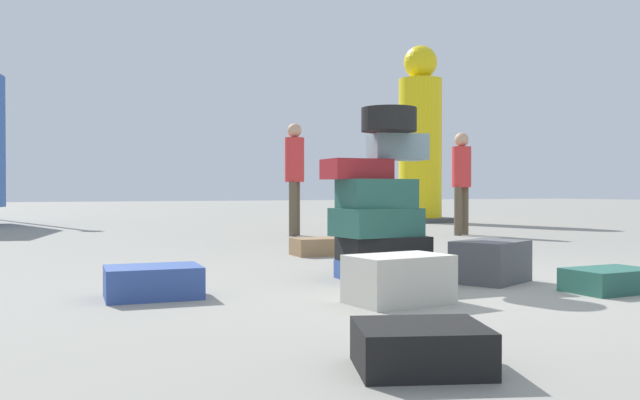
{
  "coord_description": "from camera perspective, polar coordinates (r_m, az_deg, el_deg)",
  "views": [
    {
      "loc": [
        -3.01,
        -4.04,
        0.7
      ],
      "look_at": [
        -0.3,
        1.83,
        0.61
      ],
      "focal_mm": 38.07,
      "sensor_mm": 36.0,
      "label": 1
    }
  ],
  "objects": [
    {
      "name": "ground_plane",
      "position": [
        5.09,
        11.87,
        -7.14
      ],
      "size": [
        80.0,
        80.0,
        0.0
      ],
      "primitive_type": "plane",
      "color": "gray"
    },
    {
      "name": "suitcase_tower",
      "position": [
        5.38,
        5.13,
        -0.6
      ],
      "size": [
        0.89,
        0.66,
        1.35
      ],
      "color": "#334F99",
      "rests_on": "ground"
    },
    {
      "name": "suitcase_teal_left_side",
      "position": [
        5.12,
        23.18,
        -6.22
      ],
      "size": [
        0.59,
        0.4,
        0.16
      ],
      "primitive_type": "cube",
      "rotation": [
        0.0,
        0.0,
        0.01
      ],
      "color": "#26594C",
      "rests_on": "ground"
    },
    {
      "name": "suitcase_cream_white_trunk",
      "position": [
        4.28,
        6.66,
        -6.62
      ],
      "size": [
        0.65,
        0.46,
        0.3
      ],
      "primitive_type": "cube",
      "rotation": [
        0.0,
        0.0,
        0.1
      ],
      "color": "beige",
      "rests_on": "ground"
    },
    {
      "name": "suitcase_navy_foreground_far",
      "position": [
        4.59,
        -13.86,
        -6.7
      ],
      "size": [
        0.64,
        0.48,
        0.21
      ],
      "primitive_type": "cube",
      "rotation": [
        0.0,
        0.0,
        -0.08
      ],
      "color": "#334F99",
      "rests_on": "ground"
    },
    {
      "name": "suitcase_black_right_side",
      "position": [
        2.74,
        8.45,
        -12.15
      ],
      "size": [
        0.61,
        0.56,
        0.18
      ],
      "primitive_type": "cube",
      "rotation": [
        0.0,
        0.0,
        -0.34
      ],
      "color": "black",
      "rests_on": "ground"
    },
    {
      "name": "suitcase_charcoal_foreground_near",
      "position": [
        5.36,
        14.15,
        -5.04
      ],
      "size": [
        0.69,
        0.62,
        0.32
      ],
      "primitive_type": "cube",
      "rotation": [
        0.0,
        0.0,
        0.44
      ],
      "color": "#4C4C51",
      "rests_on": "ground"
    },
    {
      "name": "suitcase_brown_behind_tower",
      "position": [
        7.4,
        0.78,
        -3.91
      ],
      "size": [
        0.82,
        0.46,
        0.19
      ],
      "primitive_type": "cube",
      "rotation": [
        0.0,
        0.0,
        -0.07
      ],
      "color": "olive",
      "rests_on": "ground"
    },
    {
      "name": "person_bearded_onlooker",
      "position": [
        10.45,
        -2.16,
        2.64
      ],
      "size": [
        0.3,
        0.3,
        1.73
      ],
      "rotation": [
        0.0,
        0.0,
        -2.21
      ],
      "color": "brown",
      "rests_on": "ground"
    },
    {
      "name": "person_passerby_in_red",
      "position": [
        10.87,
        11.81,
        2.12
      ],
      "size": [
        0.32,
        0.3,
        1.61
      ],
      "rotation": [
        0.0,
        0.0,
        -2.7
      ],
      "color": "brown",
      "rests_on": "ground"
    },
    {
      "name": "yellow_dummy_statue",
      "position": [
        15.2,
        8.42,
        4.68
      ],
      "size": [
        1.33,
        1.33,
        3.9
      ],
      "color": "yellow",
      "rests_on": "ground"
    }
  ]
}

